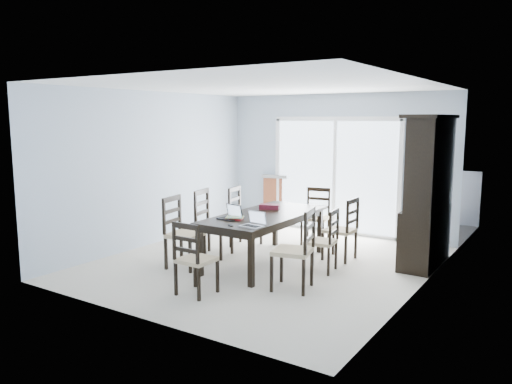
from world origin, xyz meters
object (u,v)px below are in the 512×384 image
(china_hutch, at_px, (428,193))
(chair_end_near, at_px, (191,251))
(chair_right_mid, at_px, (327,234))
(hot_tub, at_px, (318,196))
(chair_left_mid, at_px, (208,215))
(cell_phone, at_px, (231,225))
(chair_left_near, at_px, (179,224))
(chair_end_far, at_px, (317,209))
(laptop_silver, at_px, (252,223))
(chair_left_far, at_px, (241,210))
(chair_right_near, at_px, (300,241))
(chair_right_far, at_px, (346,222))
(dining_table, at_px, (265,219))
(laptop_dark, at_px, (228,216))
(game_box, at_px, (270,207))

(china_hutch, bearing_deg, chair_end_near, -124.74)
(chair_right_mid, xyz_separation_m, hot_tub, (-1.77, 3.31, -0.04))
(chair_left_mid, distance_m, cell_phone, 1.34)
(chair_end_near, bearing_deg, chair_left_near, 138.47)
(china_hutch, distance_m, chair_end_far, 2.01)
(chair_left_near, relative_size, chair_right_mid, 1.15)
(chair_end_far, xyz_separation_m, laptop_silver, (0.24, -2.40, 0.21))
(chair_left_far, relative_size, chair_right_near, 0.96)
(chair_left_mid, bearing_deg, chair_right_far, 103.74)
(chair_end_near, height_order, cell_phone, chair_end_near)
(dining_table, distance_m, chair_left_mid, 0.98)
(chair_left_near, relative_size, chair_end_far, 1.08)
(chair_left_near, distance_m, chair_right_far, 2.50)
(dining_table, relative_size, chair_left_near, 1.84)
(hot_tub, bearing_deg, cell_phone, -78.70)
(chair_right_near, relative_size, laptop_silver, 3.95)
(chair_left_near, xyz_separation_m, laptop_dark, (0.73, 0.21, 0.17))
(chair_end_far, height_order, hot_tub, chair_end_far)
(dining_table, height_order, chair_right_mid, chair_right_mid)
(dining_table, bearing_deg, chair_end_far, 86.61)
(dining_table, distance_m, laptop_dark, 0.66)
(chair_left_mid, bearing_deg, dining_table, 84.77)
(laptop_silver, distance_m, cell_phone, 0.29)
(cell_phone, bearing_deg, china_hutch, 82.87)
(dining_table, relative_size, china_hutch, 1.00)
(chair_left_mid, height_order, cell_phone, chair_left_mid)
(chair_left_far, distance_m, chair_right_mid, 1.94)
(chair_end_near, height_order, laptop_dark, chair_end_near)
(chair_left_far, bearing_deg, chair_right_near, 43.29)
(laptop_dark, bearing_deg, chair_right_far, 60.68)
(laptop_silver, bearing_deg, cell_phone, -156.15)
(game_box, bearing_deg, chair_end_far, 78.65)
(china_hutch, height_order, chair_end_far, china_hutch)
(cell_phone, distance_m, hot_tub, 4.47)
(chair_right_far, xyz_separation_m, hot_tub, (-1.76, 2.63, -0.08))
(chair_right_near, bearing_deg, chair_end_far, 8.76)
(chair_left_near, height_order, chair_left_mid, chair_left_mid)
(chair_right_far, distance_m, game_box, 1.19)
(chair_left_near, height_order, laptop_silver, chair_left_near)
(china_hutch, height_order, chair_left_mid, china_hutch)
(chair_end_far, bearing_deg, laptop_dark, 70.68)
(laptop_dark, relative_size, hot_tub, 0.14)
(dining_table, xyz_separation_m, china_hutch, (2.02, 1.25, 0.40))
(hot_tub, bearing_deg, dining_table, -76.66)
(chair_left_mid, distance_m, chair_right_near, 2.08)
(laptop_dark, distance_m, laptop_silver, 0.60)
(chair_right_mid, relative_size, chair_end_near, 0.97)
(dining_table, relative_size, chair_right_mid, 2.12)
(chair_end_near, distance_m, chair_end_far, 3.22)
(china_hutch, height_order, chair_right_near, china_hutch)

